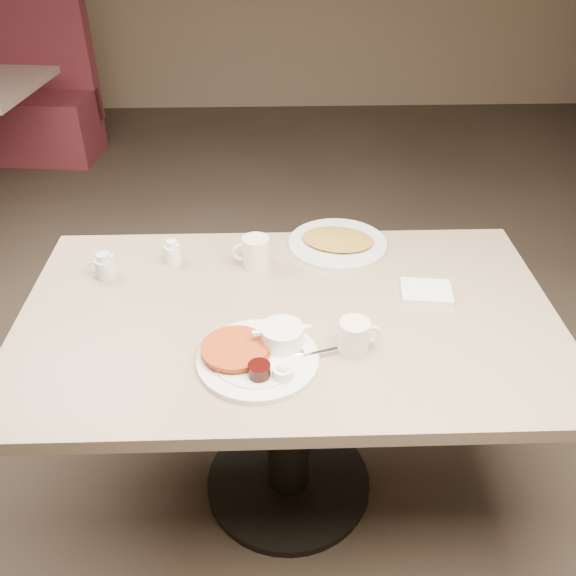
{
  "coord_description": "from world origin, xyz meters",
  "views": [
    {
      "loc": [
        -0.04,
        -1.36,
        1.79
      ],
      "look_at": [
        0.0,
        0.02,
        0.82
      ],
      "focal_mm": 38.26,
      "sensor_mm": 36.0,
      "label": 1
    }
  ],
  "objects_px": {
    "diner_table": "(288,358)",
    "booth_back_left": "(5,101)",
    "creamer_left": "(105,266)",
    "hash_plate": "(338,242)",
    "main_plate": "(260,352)",
    "creamer_right": "(172,253)",
    "coffee_mug_near": "(355,336)",
    "coffee_mug_far": "(255,252)"
  },
  "relations": [
    {
      "from": "diner_table",
      "to": "creamer_right",
      "type": "height_order",
      "value": "creamer_right"
    },
    {
      "from": "creamer_left",
      "to": "hash_plate",
      "type": "bearing_deg",
      "value": 12.42
    },
    {
      "from": "main_plate",
      "to": "hash_plate",
      "type": "height_order",
      "value": "main_plate"
    },
    {
      "from": "coffee_mug_near",
      "to": "coffee_mug_far",
      "type": "relative_size",
      "value": 0.99
    },
    {
      "from": "main_plate",
      "to": "booth_back_left",
      "type": "distance_m",
      "value": 3.62
    },
    {
      "from": "coffee_mug_far",
      "to": "creamer_right",
      "type": "height_order",
      "value": "coffee_mug_far"
    },
    {
      "from": "diner_table",
      "to": "creamer_left",
      "type": "bearing_deg",
      "value": 160.0
    },
    {
      "from": "main_plate",
      "to": "coffee_mug_near",
      "type": "relative_size",
      "value": 3.34
    },
    {
      "from": "creamer_right",
      "to": "coffee_mug_far",
      "type": "bearing_deg",
      "value": -5.98
    },
    {
      "from": "diner_table",
      "to": "creamer_left",
      "type": "height_order",
      "value": "creamer_left"
    },
    {
      "from": "coffee_mug_far",
      "to": "hash_plate",
      "type": "relative_size",
      "value": 0.31
    },
    {
      "from": "diner_table",
      "to": "creamer_right",
      "type": "relative_size",
      "value": 18.75
    },
    {
      "from": "diner_table",
      "to": "main_plate",
      "type": "xyz_separation_m",
      "value": [
        -0.08,
        -0.19,
        0.19
      ]
    },
    {
      "from": "creamer_left",
      "to": "diner_table",
      "type": "bearing_deg",
      "value": -20.0
    },
    {
      "from": "creamer_right",
      "to": "booth_back_left",
      "type": "xyz_separation_m",
      "value": [
        -1.53,
        2.66,
        -0.38
      ]
    },
    {
      "from": "coffee_mug_far",
      "to": "hash_plate",
      "type": "bearing_deg",
      "value": 23.22
    },
    {
      "from": "main_plate",
      "to": "coffee_mug_far",
      "type": "height_order",
      "value": "coffee_mug_far"
    },
    {
      "from": "diner_table",
      "to": "coffee_mug_far",
      "type": "relative_size",
      "value": 12.6
    },
    {
      "from": "main_plate",
      "to": "creamer_right",
      "type": "bearing_deg",
      "value": 120.74
    },
    {
      "from": "main_plate",
      "to": "coffee_mug_far",
      "type": "xyz_separation_m",
      "value": [
        -0.02,
        0.43,
        0.03
      ]
    },
    {
      "from": "creamer_left",
      "to": "booth_back_left",
      "type": "distance_m",
      "value": 3.07
    },
    {
      "from": "coffee_mug_near",
      "to": "hash_plate",
      "type": "relative_size",
      "value": 0.3
    },
    {
      "from": "creamer_right",
      "to": "hash_plate",
      "type": "distance_m",
      "value": 0.53
    },
    {
      "from": "creamer_left",
      "to": "booth_back_left",
      "type": "relative_size",
      "value": 0.06
    },
    {
      "from": "booth_back_left",
      "to": "creamer_left",
      "type": "bearing_deg",
      "value": -63.99
    },
    {
      "from": "creamer_right",
      "to": "booth_back_left",
      "type": "bearing_deg",
      "value": 119.85
    },
    {
      "from": "coffee_mug_far",
      "to": "creamer_right",
      "type": "relative_size",
      "value": 1.49
    },
    {
      "from": "coffee_mug_near",
      "to": "hash_plate",
      "type": "height_order",
      "value": "coffee_mug_near"
    },
    {
      "from": "diner_table",
      "to": "booth_back_left",
      "type": "bearing_deg",
      "value": 122.65
    },
    {
      "from": "main_plate",
      "to": "creamer_right",
      "type": "xyz_separation_m",
      "value": [
        -0.27,
        0.46,
        0.01
      ]
    },
    {
      "from": "coffee_mug_near",
      "to": "coffee_mug_far",
      "type": "xyz_separation_m",
      "value": [
        -0.26,
        0.41,
        0.0
      ]
    },
    {
      "from": "main_plate",
      "to": "creamer_left",
      "type": "xyz_separation_m",
      "value": [
        -0.47,
        0.39,
        0.01
      ]
    },
    {
      "from": "diner_table",
      "to": "hash_plate",
      "type": "relative_size",
      "value": 3.84
    },
    {
      "from": "creamer_left",
      "to": "main_plate",
      "type": "bearing_deg",
      "value": -39.75
    },
    {
      "from": "coffee_mug_far",
      "to": "main_plate",
      "type": "bearing_deg",
      "value": -87.84
    },
    {
      "from": "creamer_left",
      "to": "hash_plate",
      "type": "xyz_separation_m",
      "value": [
        0.72,
        0.16,
        -0.02
      ]
    },
    {
      "from": "creamer_left",
      "to": "creamer_right",
      "type": "relative_size",
      "value": 1.13
    },
    {
      "from": "coffee_mug_far",
      "to": "booth_back_left",
      "type": "bearing_deg",
      "value": 123.56
    },
    {
      "from": "coffee_mug_far",
      "to": "creamer_left",
      "type": "relative_size",
      "value": 1.32
    },
    {
      "from": "coffee_mug_near",
      "to": "main_plate",
      "type": "bearing_deg",
      "value": -173.92
    },
    {
      "from": "coffee_mug_near",
      "to": "coffee_mug_far",
      "type": "bearing_deg",
      "value": 122.5
    },
    {
      "from": "main_plate",
      "to": "hash_plate",
      "type": "relative_size",
      "value": 1.01
    }
  ]
}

